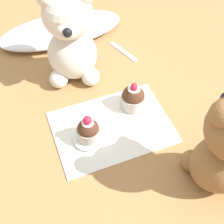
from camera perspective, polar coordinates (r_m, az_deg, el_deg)
ground_plane at (r=0.70m, az=0.00°, el=-2.85°), size 4.00×4.00×0.00m
knitted_placemat at (r=0.70m, az=0.00°, el=-2.70°), size 0.26×0.18×0.01m
tulle_cloth at (r=0.93m, az=-9.30°, el=14.61°), size 0.35×0.15×0.04m
teddy_bear_cream at (r=0.74m, az=-7.65°, el=13.31°), size 0.14×0.14×0.24m
cupcake_near_cream_bear at (r=0.72m, az=3.90°, el=2.65°), size 0.06×0.06×0.07m
saucer_plate at (r=0.68m, az=-4.21°, el=-4.63°), size 0.07×0.07×0.01m
cupcake_near_tan_bear at (r=0.66m, az=-4.34°, el=-3.31°), size 0.05×0.05×0.07m
teaspoon at (r=0.87m, az=2.08°, el=11.06°), size 0.05×0.10×0.01m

